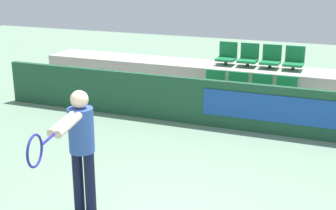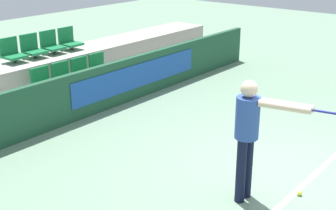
{
  "view_description": "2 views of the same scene",
  "coord_description": "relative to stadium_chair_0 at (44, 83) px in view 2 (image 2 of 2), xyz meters",
  "views": [
    {
      "loc": [
        1.9,
        -4.19,
        3.04
      ],
      "look_at": [
        -0.69,
        2.21,
        0.95
      ],
      "focal_mm": 50.0,
      "sensor_mm": 36.0,
      "label": 1
    },
    {
      "loc": [
        -5.84,
        -2.41,
        3.29
      ],
      "look_at": [
        -0.24,
        2.16,
        0.67
      ],
      "focal_mm": 50.0,
      "sensor_mm": 36.0,
      "label": 2
    }
  ],
  "objects": [
    {
      "name": "stadium_chair_3",
      "position": [
        1.46,
        0.0,
        0.0
      ],
      "size": [
        0.4,
        0.4,
        0.49
      ],
      "color": "#333333",
      "rests_on": "bleacher_tier_front"
    },
    {
      "name": "stadium_chair_2",
      "position": [
        0.97,
        0.0,
        0.0
      ],
      "size": [
        0.4,
        0.4,
        0.49
      ],
      "color": "#333333",
      "rests_on": "bleacher_tier_front"
    },
    {
      "name": "ground_plane",
      "position": [
        0.73,
        -4.82,
        -0.64
      ],
      "size": [
        30.0,
        30.0,
        0.0
      ],
      "primitive_type": "plane",
      "color": "gray"
    },
    {
      "name": "stadium_chair_7",
      "position": [
        1.46,
        0.97,
        0.44
      ],
      "size": [
        0.4,
        0.4,
        0.49
      ],
      "color": "#333333",
      "rests_on": "bleacher_tier_middle"
    },
    {
      "name": "stadium_chair_6",
      "position": [
        0.97,
        0.97,
        0.44
      ],
      "size": [
        0.4,
        0.4,
        0.49
      ],
      "color": "#333333",
      "rests_on": "bleacher_tier_middle"
    },
    {
      "name": "bleacher_tier_front",
      "position": [
        0.73,
        -0.12,
        -0.42
      ],
      "size": [
        10.11,
        0.97,
        0.44
      ],
      "color": "#ADA89E",
      "rests_on": "ground"
    },
    {
      "name": "barrier_wall",
      "position": [
        0.76,
        -0.68,
        -0.18
      ],
      "size": [
        10.51,
        0.14,
        0.92
      ],
      "color": "#1E4C33",
      "rests_on": "ground"
    },
    {
      "name": "court_baseline",
      "position": [
        0.73,
        -5.05,
        -0.64
      ],
      "size": [
        5.34,
        0.08,
        0.01
      ],
      "color": "white",
      "rests_on": "ground"
    },
    {
      "name": "stadium_chair_5",
      "position": [
        0.49,
        0.97,
        0.44
      ],
      "size": [
        0.4,
        0.4,
        0.49
      ],
      "color": "#333333",
      "rests_on": "bleacher_tier_middle"
    },
    {
      "name": "stadium_chair_1",
      "position": [
        0.49,
        0.0,
        0.0
      ],
      "size": [
        0.4,
        0.4,
        0.49
      ],
      "color": "#333333",
      "rests_on": "bleacher_tier_front"
    },
    {
      "name": "stadium_chair_4",
      "position": [
        0.0,
        0.97,
        0.44
      ],
      "size": [
        0.4,
        0.4,
        0.49
      ],
      "color": "#333333",
      "rests_on": "bleacher_tier_middle"
    },
    {
      "name": "bleacher_tier_middle",
      "position": [
        0.73,
        0.85,
        -0.2
      ],
      "size": [
        10.11,
        0.97,
        0.89
      ],
      "color": "#ADA89E",
      "rests_on": "ground"
    },
    {
      "name": "stadium_chair_0",
      "position": [
        0.0,
        0.0,
        0.0
      ],
      "size": [
        0.4,
        0.4,
        0.49
      ],
      "color": "#333333",
      "rests_on": "bleacher_tier_front"
    },
    {
      "name": "tennis_player",
      "position": [
        -0.27,
        -4.65,
        0.37
      ],
      "size": [
        0.46,
        1.5,
        1.64
      ],
      "rotation": [
        0.0,
        0.0,
        0.22
      ],
      "color": "black",
      "rests_on": "ground"
    },
    {
      "name": "tennis_ball",
      "position": [
        0.26,
        -5.13,
        -0.61
      ],
      "size": [
        0.07,
        0.07,
        0.07
      ],
      "color": "#CCDB33",
      "rests_on": "ground"
    }
  ]
}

